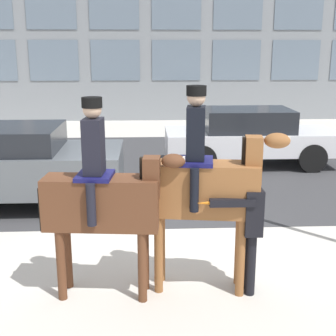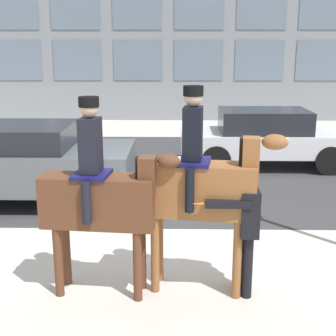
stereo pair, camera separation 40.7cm
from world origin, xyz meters
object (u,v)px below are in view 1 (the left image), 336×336
(mounted_horse_companion, at_px, (203,185))
(mounted_horse_lead, at_px, (104,197))
(street_car_near_lane, at_px, (10,164))
(street_car_far_lane, at_px, (250,136))
(pedestrian_bystander, at_px, (250,223))

(mounted_horse_companion, bearing_deg, mounted_horse_lead, -167.48)
(mounted_horse_lead, height_order, street_car_near_lane, mounted_horse_lead)
(mounted_horse_companion, bearing_deg, street_car_far_lane, 80.28)
(mounted_horse_lead, height_order, pedestrian_bystander, mounted_horse_lead)
(pedestrian_bystander, xyz_separation_m, street_car_near_lane, (-3.94, 3.61, -0.10))
(street_car_far_lane, bearing_deg, street_car_near_lane, -151.05)
(mounted_horse_lead, bearing_deg, street_car_far_lane, 69.15)
(street_car_far_lane, bearing_deg, mounted_horse_companion, -107.41)
(mounted_horse_companion, bearing_deg, street_car_near_lane, 141.69)
(mounted_horse_companion, distance_m, pedestrian_bystander, 0.75)
(mounted_horse_lead, relative_size, mounted_horse_companion, 0.95)
(pedestrian_bystander, xyz_separation_m, street_car_far_lane, (1.45, 6.59, -0.15))
(mounted_horse_lead, xyz_separation_m, street_car_near_lane, (-2.14, 3.59, -0.46))
(pedestrian_bystander, bearing_deg, mounted_horse_companion, -12.03)
(pedestrian_bystander, height_order, street_car_far_lane, pedestrian_bystander)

